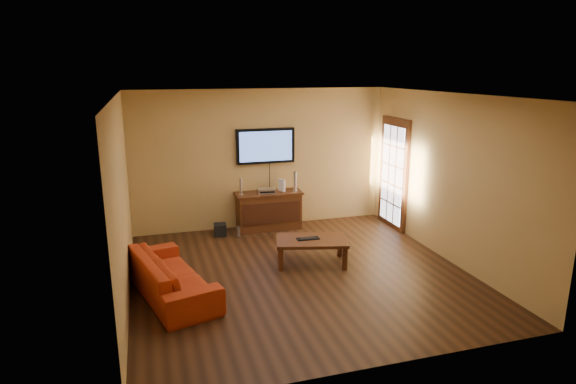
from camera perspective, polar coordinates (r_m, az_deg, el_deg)
name	(u,v)px	position (r m, az deg, el deg)	size (l,w,h in m)	color
ground_plane	(300,274)	(7.50, 1.49, -9.66)	(5.00, 5.00, 0.00)	black
room_walls	(289,159)	(7.57, 0.10, 3.97)	(5.00, 5.00, 5.00)	tan
french_door	(393,175)	(9.62, 12.38, 2.01)	(0.07, 1.02, 2.22)	#3D1D0D
media_console	(269,210)	(9.42, -2.29, -2.19)	(1.30, 0.50, 0.73)	#3D1D0D
television	(266,146)	(9.34, -2.68, 5.46)	(1.15, 0.08, 0.68)	black
coffee_table	(312,242)	(7.75, 2.81, -5.94)	(1.25, 0.93, 0.42)	#3D1D0D
sofa	(171,268)	(6.91, -13.75, -8.80)	(1.97, 0.58, 0.77)	#B33313
speaker_left	(241,187)	(9.14, -5.61, 0.59)	(0.09, 0.09, 0.33)	silver
speaker_right	(295,182)	(9.40, 0.85, 1.18)	(0.10, 0.10, 0.38)	silver
av_receiver	(267,191)	(9.30, -2.55, 0.15)	(0.33, 0.24, 0.08)	silver
game_console	(282,185)	(9.39, -0.73, 0.81)	(0.05, 0.17, 0.23)	white
subwoofer	(220,230)	(9.19, -8.05, -4.44)	(0.23, 0.23, 0.23)	black
bottle	(238,232)	(9.06, -5.93, -4.72)	(0.08, 0.08, 0.22)	white
keyboard	(308,238)	(7.73, 2.38, -5.53)	(0.37, 0.15, 0.02)	black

